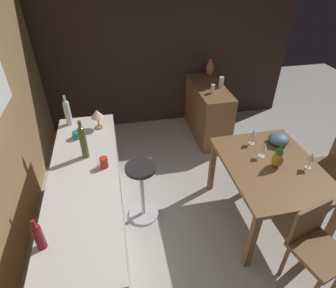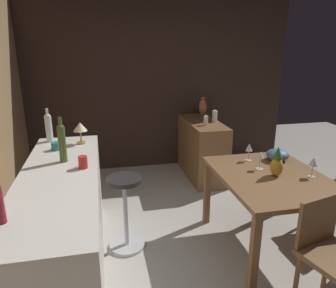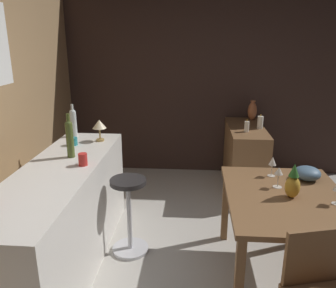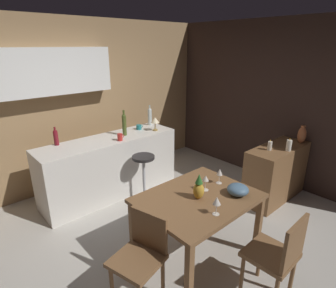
{
  "view_description": "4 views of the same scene",
  "coord_description": "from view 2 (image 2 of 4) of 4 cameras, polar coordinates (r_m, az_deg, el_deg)",
  "views": [
    {
      "loc": [
        -1.76,
        1.0,
        2.53
      ],
      "look_at": [
        0.47,
        0.54,
        0.92
      ],
      "focal_mm": 30.06,
      "sensor_mm": 36.0,
      "label": 1
    },
    {
      "loc": [
        -2.22,
        1.0,
        1.86
      ],
      "look_at": [
        0.57,
        0.4,
        0.96
      ],
      "focal_mm": 34.02,
      "sensor_mm": 36.0,
      "label": 2
    },
    {
      "loc": [
        -2.3,
        0.27,
        1.91
      ],
      "look_at": [
        0.61,
        0.49,
        0.99
      ],
      "focal_mm": 36.58,
      "sensor_mm": 36.0,
      "label": 3
    },
    {
      "loc": [
        -1.72,
        -2.1,
        2.21
      ],
      "look_at": [
        0.53,
        0.43,
        0.98
      ],
      "focal_mm": 29.52,
      "sensor_mm": 36.0,
      "label": 4
    }
  ],
  "objects": [
    {
      "name": "ground_plane",
      "position": [
        3.06,
        10.2,
        -20.17
      ],
      "size": [
        9.0,
        9.0,
        0.0
      ],
      "primitive_type": "plane",
      "color": "#B7B2A8"
    },
    {
      "name": "wall_side_right",
      "position": [
        4.85,
        -3.87,
        10.85
      ],
      "size": [
        0.1,
        4.4,
        2.6
      ],
      "primitive_type": "cube",
      "color": "#33231E",
      "rests_on": "ground_plane"
    },
    {
      "name": "dining_table",
      "position": [
        3.04,
        17.95,
        -6.87
      ],
      "size": [
        1.18,
        0.92,
        0.74
      ],
      "color": "brown",
      "rests_on": "ground_plane"
    },
    {
      "name": "kitchen_counter",
      "position": [
        2.8,
        -18.17,
        -13.64
      ],
      "size": [
        2.1,
        0.6,
        0.9
      ],
      "primitive_type": "cube",
      "color": "silver",
      "rests_on": "ground_plane"
    },
    {
      "name": "sideboard_cabinet",
      "position": [
        4.62,
        6.11,
        -0.89
      ],
      "size": [
        1.1,
        0.44,
        0.82
      ],
      "primitive_type": "cube",
      "color": "brown",
      "rests_on": "ground_plane"
    },
    {
      "name": "chair_near_window",
      "position": [
        2.6,
        26.86,
        -16.75
      ],
      "size": [
        0.49,
        0.49,
        0.84
      ],
      "color": "brown",
      "rests_on": "ground_plane"
    },
    {
      "name": "bar_stool",
      "position": [
        3.03,
        -7.6,
        -11.82
      ],
      "size": [
        0.34,
        0.34,
        0.72
      ],
      "color": "#262323",
      "rests_on": "ground_plane"
    },
    {
      "name": "wine_glass_left",
      "position": [
        3.04,
        24.62,
        -2.99
      ],
      "size": [
        0.08,
        0.08,
        0.18
      ],
      "color": "silver",
      "rests_on": "dining_table"
    },
    {
      "name": "wine_glass_right",
      "position": [
        3.06,
        16.24,
        -2.05
      ],
      "size": [
        0.07,
        0.07,
        0.17
      ],
      "color": "silver",
      "rests_on": "dining_table"
    },
    {
      "name": "wine_glass_center",
      "position": [
        3.26,
        14.33,
        -0.69
      ],
      "size": [
        0.07,
        0.07,
        0.18
      ],
      "color": "silver",
      "rests_on": "dining_table"
    },
    {
      "name": "pineapple_centerpiece",
      "position": [
        2.95,
        18.92,
        -3.34
      ],
      "size": [
        0.11,
        0.11,
        0.27
      ],
      "color": "gold",
      "rests_on": "dining_table"
    },
    {
      "name": "fruit_bowl",
      "position": [
        3.37,
        19.01,
        -1.85
      ],
      "size": [
        0.22,
        0.22,
        0.12
      ],
      "primitive_type": "ellipsoid",
      "color": "slate",
      "rests_on": "dining_table"
    },
    {
      "name": "wine_bottle_olive",
      "position": [
        2.8,
        -18.47,
        0.49
      ],
      "size": [
        0.06,
        0.06,
        0.39
      ],
      "color": "#475623",
      "rests_on": "kitchen_counter"
    },
    {
      "name": "wine_bottle_clear",
      "position": [
        3.45,
        -20.61,
        2.98
      ],
      "size": [
        0.07,
        0.07,
        0.34
      ],
      "color": "silver",
      "rests_on": "kitchen_counter"
    },
    {
      "name": "cup_teal",
      "position": [
        3.18,
        -19.44,
        -0.34
      ],
      "size": [
        0.12,
        0.09,
        0.08
      ],
      "color": "teal",
      "rests_on": "kitchen_counter"
    },
    {
      "name": "cup_red",
      "position": [
        2.65,
        -15.0,
        -3.15
      ],
      "size": [
        0.11,
        0.07,
        0.1
      ],
      "color": "red",
      "rests_on": "kitchen_counter"
    },
    {
      "name": "counter_lamp",
      "position": [
        3.28,
        -15.46,
        2.79
      ],
      "size": [
        0.14,
        0.14,
        0.22
      ],
      "color": "#A58447",
      "rests_on": "kitchen_counter"
    },
    {
      "name": "pillar_candle_tall",
      "position": [
        4.49,
        8.37,
        4.96
      ],
      "size": [
        0.07,
        0.07,
        0.18
      ],
      "color": "white",
      "rests_on": "sideboard_cabinet"
    },
    {
      "name": "pillar_candle_short",
      "position": [
        4.28,
        6.78,
        4.2
      ],
      "size": [
        0.06,
        0.06,
        0.15
      ],
      "color": "white",
      "rests_on": "sideboard_cabinet"
    },
    {
      "name": "vase_copper",
      "position": [
        4.89,
        6.24,
        6.66
      ],
      "size": [
        0.12,
        0.12,
        0.27
      ],
      "color": "#B26038",
      "rests_on": "sideboard_cabinet"
    }
  ]
}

